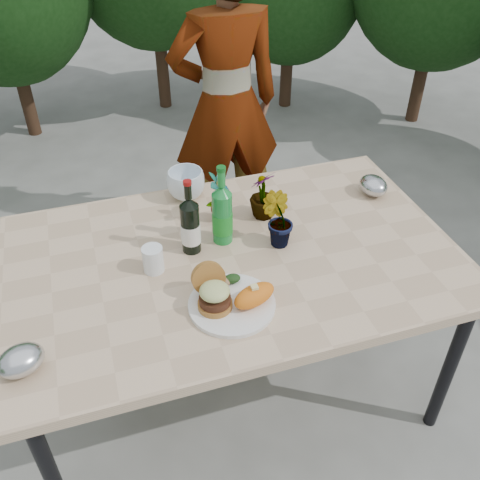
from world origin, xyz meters
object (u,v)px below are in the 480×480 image
object	(u,v)px
patio_table	(233,267)
dinner_plate	(232,304)
person	(226,104)
wine_bottle	(190,226)

from	to	relation	value
patio_table	dinner_plate	size ratio (longest dim) A/B	5.71
patio_table	person	world-z (taller)	person
dinner_plate	person	xyz separation A→B (m)	(0.38, 1.35, 0.05)
patio_table	person	distance (m)	1.15
dinner_plate	person	world-z (taller)	person
person	wine_bottle	bearing A→B (deg)	66.78
dinner_plate	patio_table	bearing A→B (deg)	71.92
patio_table	dinner_plate	bearing A→B (deg)	-108.08
patio_table	dinner_plate	xyz separation A→B (m)	(-0.08, -0.24, 0.06)
dinner_plate	wine_bottle	bearing A→B (deg)	99.61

